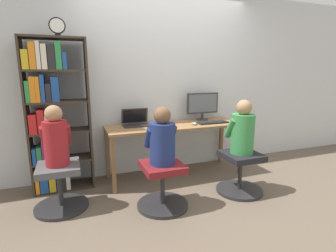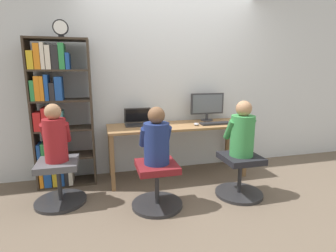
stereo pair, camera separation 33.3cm
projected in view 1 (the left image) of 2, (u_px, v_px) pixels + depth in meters
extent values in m
plane|color=brown|center=(184.00, 183.00, 3.50)|extent=(14.00, 14.00, 0.00)
cube|color=silver|center=(166.00, 83.00, 3.84)|extent=(10.00, 0.05, 2.60)
cube|color=olive|center=(175.00, 126.00, 3.62)|extent=(1.90, 0.60, 0.03)
cube|color=brown|center=(113.00, 166.00, 3.15)|extent=(0.05, 0.05, 0.71)
cube|color=brown|center=(240.00, 150.00, 3.77)|extent=(0.05, 0.05, 0.71)
cube|color=brown|center=(107.00, 153.00, 3.62)|extent=(0.05, 0.05, 0.71)
cube|color=brown|center=(221.00, 141.00, 4.25)|extent=(0.05, 0.05, 0.71)
cylinder|color=#333338|center=(202.00, 119.00, 3.96)|extent=(0.18, 0.18, 0.01)
cylinder|color=#333338|center=(202.00, 116.00, 3.95)|extent=(0.04, 0.04, 0.09)
cube|color=#333338|center=(203.00, 103.00, 3.91)|extent=(0.51, 0.02, 0.31)
cube|color=slate|center=(203.00, 103.00, 3.90)|extent=(0.46, 0.01, 0.26)
cube|color=#2D2D30|center=(137.00, 125.00, 3.51)|extent=(0.37, 0.21, 0.02)
cube|color=black|center=(137.00, 125.00, 3.51)|extent=(0.32, 0.16, 0.00)
cube|color=#2D2D30|center=(135.00, 116.00, 3.60)|extent=(0.37, 0.05, 0.21)
cube|color=black|center=(135.00, 116.00, 3.60)|extent=(0.32, 0.04, 0.18)
cube|color=#232326|center=(213.00, 122.00, 3.71)|extent=(0.44, 0.15, 0.02)
cube|color=black|center=(213.00, 122.00, 3.70)|extent=(0.41, 0.12, 0.00)
ellipsoid|color=#99999E|center=(194.00, 124.00, 3.59)|extent=(0.07, 0.09, 0.04)
cylinder|color=#262628|center=(239.00, 190.00, 3.26)|extent=(0.56, 0.56, 0.04)
cylinder|color=#262628|center=(240.00, 174.00, 3.22)|extent=(0.05, 0.05, 0.39)
cube|color=black|center=(241.00, 156.00, 3.17)|extent=(0.43, 0.44, 0.07)
cylinder|color=#262628|center=(163.00, 205.00, 2.90)|extent=(0.56, 0.56, 0.04)
cylinder|color=#262628|center=(163.00, 187.00, 2.86)|extent=(0.05, 0.05, 0.39)
cube|color=maroon|center=(162.00, 167.00, 2.81)|extent=(0.43, 0.44, 0.07)
cylinder|color=#388C47|center=(242.00, 134.00, 3.11)|extent=(0.27, 0.27, 0.47)
sphere|color=#A87A56|center=(244.00, 107.00, 3.05)|extent=(0.18, 0.18, 0.18)
cylinder|color=#388C47|center=(230.00, 128.00, 3.12)|extent=(0.08, 0.20, 0.26)
cylinder|color=#388C47|center=(248.00, 126.00, 3.21)|extent=(0.08, 0.20, 0.26)
cylinder|color=navy|center=(162.00, 144.00, 2.76)|extent=(0.27, 0.27, 0.44)
sphere|color=brown|center=(162.00, 115.00, 2.70)|extent=(0.18, 0.18, 0.18)
cylinder|color=navy|center=(149.00, 137.00, 2.76)|extent=(0.08, 0.19, 0.25)
cylinder|color=navy|center=(172.00, 135.00, 2.85)|extent=(0.08, 0.19, 0.25)
cube|color=#382D23|center=(28.00, 118.00, 3.07)|extent=(0.02, 0.33, 1.85)
cube|color=#382D23|center=(89.00, 115.00, 3.31)|extent=(0.02, 0.33, 1.85)
cube|color=#382D23|center=(66.00, 186.00, 3.38)|extent=(0.67, 0.32, 0.02)
cube|color=#382D23|center=(63.00, 159.00, 3.31)|extent=(0.67, 0.32, 0.02)
cube|color=#382D23|center=(61.00, 131.00, 3.23)|extent=(0.67, 0.32, 0.02)
cube|color=#382D23|center=(58.00, 101.00, 3.15)|extent=(0.67, 0.32, 0.02)
cube|color=#382D23|center=(55.00, 70.00, 3.08)|extent=(0.67, 0.32, 0.02)
cube|color=#382D23|center=(53.00, 38.00, 3.00)|extent=(0.67, 0.32, 0.02)
cube|color=orange|center=(38.00, 180.00, 3.18)|extent=(0.04, 0.19, 0.30)
cube|color=#1E4C9E|center=(45.00, 182.00, 3.24)|extent=(0.09, 0.25, 0.20)
cube|color=gold|center=(53.00, 179.00, 3.26)|extent=(0.08, 0.23, 0.26)
cube|color=#1E4C9E|center=(59.00, 179.00, 3.28)|extent=(0.05, 0.21, 0.23)
cube|color=#262628|center=(64.00, 177.00, 3.32)|extent=(0.04, 0.26, 0.25)
cube|color=silver|center=(68.00, 177.00, 3.35)|extent=(0.05, 0.27, 0.23)
cube|color=#1E4C9E|center=(35.00, 155.00, 3.13)|extent=(0.04, 0.22, 0.19)
cube|color=#2D8C47|center=(40.00, 154.00, 3.16)|extent=(0.05, 0.25, 0.20)
cube|color=#8C338C|center=(46.00, 151.00, 3.16)|extent=(0.07, 0.20, 0.27)
cube|color=#262628|center=(54.00, 149.00, 3.22)|extent=(0.07, 0.28, 0.29)
cube|color=silver|center=(60.00, 148.00, 3.20)|extent=(0.07, 0.19, 0.31)
cube|color=red|center=(34.00, 124.00, 3.05)|extent=(0.08, 0.21, 0.23)
cube|color=red|center=(41.00, 121.00, 3.10)|extent=(0.07, 0.25, 0.28)
cube|color=silver|center=(48.00, 123.00, 3.12)|extent=(0.06, 0.22, 0.20)
cube|color=silver|center=(54.00, 121.00, 3.15)|extent=(0.04, 0.26, 0.24)
cube|color=teal|center=(58.00, 122.00, 3.14)|extent=(0.05, 0.20, 0.23)
cube|color=#2D8C47|center=(28.00, 91.00, 2.98)|extent=(0.05, 0.24, 0.24)
cube|color=orange|center=(34.00, 89.00, 3.01)|extent=(0.06, 0.27, 0.29)
cube|color=orange|center=(38.00, 89.00, 3.02)|extent=(0.04, 0.26, 0.29)
cube|color=#1E4C9E|center=(43.00, 88.00, 3.01)|extent=(0.04, 0.20, 0.31)
cube|color=#262628|center=(49.00, 92.00, 3.06)|extent=(0.06, 0.25, 0.21)
cube|color=#1E4C9E|center=(55.00, 89.00, 3.06)|extent=(0.08, 0.20, 0.28)
cube|color=gold|center=(26.00, 60.00, 2.91)|extent=(0.07, 0.24, 0.21)
cube|color=orange|center=(33.00, 56.00, 2.94)|extent=(0.07, 0.26, 0.29)
cube|color=silver|center=(39.00, 56.00, 2.95)|extent=(0.04, 0.25, 0.30)
cube|color=silver|center=(45.00, 57.00, 2.98)|extent=(0.06, 0.26, 0.27)
cube|color=#262628|center=(52.00, 57.00, 3.02)|extent=(0.08, 0.27, 0.27)
cube|color=#2D8C47|center=(59.00, 56.00, 3.02)|extent=(0.06, 0.23, 0.30)
cube|color=#1E4C9E|center=(65.00, 61.00, 3.04)|extent=(0.04, 0.22, 0.19)
cube|color=black|center=(58.00, 35.00, 2.92)|extent=(0.06, 0.03, 0.02)
cylinder|color=black|center=(57.00, 26.00, 2.90)|extent=(0.18, 0.02, 0.18)
cylinder|color=white|center=(57.00, 25.00, 2.89)|extent=(0.15, 0.00, 0.15)
cylinder|color=#262628|center=(62.00, 206.00, 2.87)|extent=(0.56, 0.56, 0.04)
cylinder|color=#262628|center=(60.00, 188.00, 2.82)|extent=(0.05, 0.05, 0.39)
cube|color=#4C4C51|center=(58.00, 168.00, 2.77)|extent=(0.43, 0.44, 0.07)
cylinder|color=maroon|center=(56.00, 143.00, 2.72)|extent=(0.24, 0.24, 0.47)
sphere|color=#A87A56|center=(53.00, 114.00, 2.65)|extent=(0.17, 0.17, 0.17)
cylinder|color=maroon|center=(44.00, 136.00, 2.73)|extent=(0.07, 0.19, 0.26)
cylinder|color=maroon|center=(67.00, 135.00, 2.80)|extent=(0.07, 0.19, 0.26)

